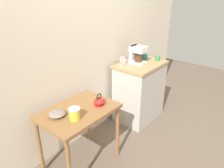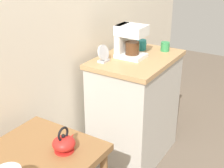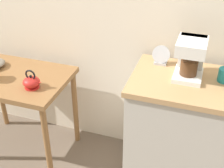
% 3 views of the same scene
% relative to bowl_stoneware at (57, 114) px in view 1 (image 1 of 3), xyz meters
% --- Properties ---
extents(ground_plane, '(8.00, 8.00, 0.00)m').
position_rel_bowl_stoneware_xyz_m(ground_plane, '(0.82, -0.07, -0.78)').
color(ground_plane, '#6B5B4C').
extents(back_wall, '(4.40, 0.10, 2.80)m').
position_rel_bowl_stoneware_xyz_m(back_wall, '(0.92, 0.36, 0.62)').
color(back_wall, beige).
rests_on(back_wall, ground_plane).
extents(wooden_table, '(0.84, 0.58, 0.75)m').
position_rel_bowl_stoneware_xyz_m(wooden_table, '(0.22, -0.07, -0.13)').
color(wooden_table, olive).
rests_on(wooden_table, ground_plane).
extents(kitchen_counter, '(0.77, 0.55, 0.93)m').
position_rel_bowl_stoneware_xyz_m(kitchen_counter, '(1.54, -0.03, -0.31)').
color(kitchen_counter, '#BCB7AD').
rests_on(kitchen_counter, ground_plane).
extents(bowl_stoneware, '(0.17, 0.17, 0.06)m').
position_rel_bowl_stoneware_xyz_m(bowl_stoneware, '(0.00, 0.00, 0.00)').
color(bowl_stoneware, gray).
rests_on(bowl_stoneware, wooden_table).
extents(teakettle, '(0.15, 0.12, 0.15)m').
position_rel_bowl_stoneware_xyz_m(teakettle, '(0.45, -0.18, 0.02)').
color(teakettle, red).
rests_on(teakettle, wooden_table).
extents(canister_enamel, '(0.11, 0.11, 0.13)m').
position_rel_bowl_stoneware_xyz_m(canister_enamel, '(0.08, -0.18, 0.03)').
color(canister_enamel, gold).
rests_on(canister_enamel, wooden_table).
extents(coffee_maker, '(0.18, 0.22, 0.26)m').
position_rel_bowl_stoneware_xyz_m(coffee_maker, '(1.51, 0.03, 0.29)').
color(coffee_maker, white).
rests_on(coffee_maker, kitchen_counter).
extents(mug_dark_teal, '(0.09, 0.09, 0.09)m').
position_rel_bowl_stoneware_xyz_m(mug_dark_teal, '(1.74, 0.03, 0.19)').
color(mug_dark_teal, teal).
rests_on(mug_dark_teal, kitchen_counter).
extents(mug_tall_green, '(0.08, 0.07, 0.08)m').
position_rel_bowl_stoneware_xyz_m(mug_tall_green, '(1.81, -0.15, 0.19)').
color(mug_tall_green, '#338C4C').
rests_on(mug_tall_green, kitchen_counter).
extents(table_clock, '(0.12, 0.06, 0.13)m').
position_rel_bowl_stoneware_xyz_m(table_clock, '(1.31, 0.14, 0.21)').
color(table_clock, '#B2B5BA').
rests_on(table_clock, kitchen_counter).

